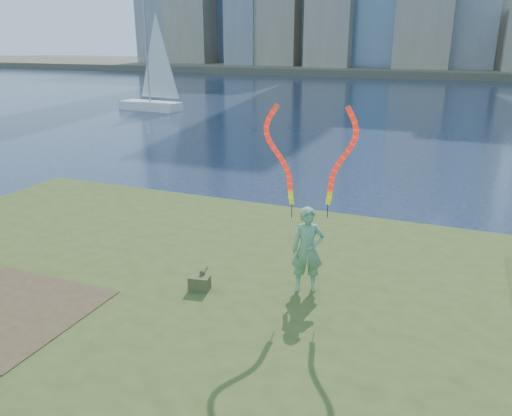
% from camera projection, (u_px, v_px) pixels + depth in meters
% --- Properties ---
extents(ground, '(320.00, 320.00, 0.00)m').
position_uv_depth(ground, '(187.00, 295.00, 12.03)').
color(ground, '#19253E').
rests_on(ground, ground).
extents(grassy_knoll, '(20.00, 18.00, 0.80)m').
position_uv_depth(grassy_knoll, '(128.00, 332.00, 9.91)').
color(grassy_knoll, '#3A491A').
rests_on(grassy_knoll, ground).
extents(dirt_patch, '(3.20, 3.00, 0.02)m').
position_uv_depth(dirt_patch, '(5.00, 311.00, 9.76)').
color(dirt_patch, '#47331E').
rests_on(dirt_patch, grassy_knoll).
extents(far_shore, '(320.00, 40.00, 1.20)m').
position_uv_depth(far_shore, '(436.00, 69.00, 95.12)').
color(far_shore, '#4C4738').
rests_on(far_shore, ground).
extents(woman_with_ribbons, '(2.00, 0.84, 4.19)m').
position_uv_depth(woman_with_ribbons, '(308.00, 228.00, 10.21)').
color(woman_with_ribbons, '#137320').
rests_on(woman_with_ribbons, grassy_knoll).
extents(canvas_bag, '(0.48, 0.54, 0.41)m').
position_uv_depth(canvas_bag, '(200.00, 282.00, 10.58)').
color(canvas_bag, '#444829').
rests_on(canvas_bag, grassy_knoll).
extents(sailboat, '(6.17, 2.51, 9.26)m').
position_uv_depth(sailboat, '(152.00, 92.00, 43.26)').
color(sailboat, silver).
rests_on(sailboat, ground).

